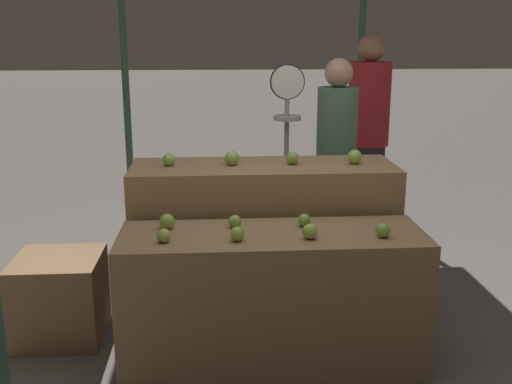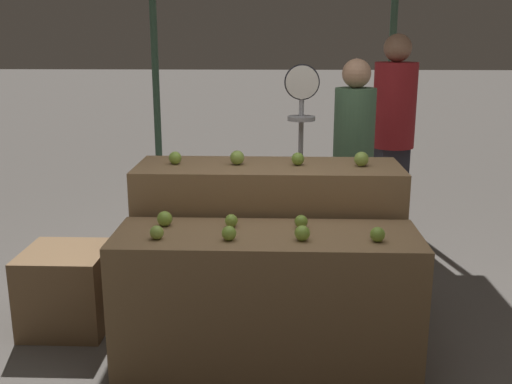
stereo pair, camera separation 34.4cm
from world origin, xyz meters
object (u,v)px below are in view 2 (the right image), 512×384
Objects in this scene: person_customer_left at (393,123)px; produce_scale at (301,127)px; person_vendor_at_scale at (353,150)px; wooden_crate_side at (67,289)px.

produce_scale is at bearing 27.92° from person_customer_left.
produce_scale is 0.48m from person_vendor_at_scale.
person_customer_left reaches higher than person_vendor_at_scale.
wooden_crate_side is at bearing 18.21° from person_customer_left.
produce_scale is 0.88× the size of person_customer_left.
person_vendor_at_scale is 0.88m from person_customer_left.
wooden_crate_side is (-1.48, -0.89, -0.89)m from produce_scale.
produce_scale is 1.94m from wooden_crate_side.
person_customer_left reaches higher than produce_scale.
person_vendor_at_scale is at bearing 29.31° from wooden_crate_side.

